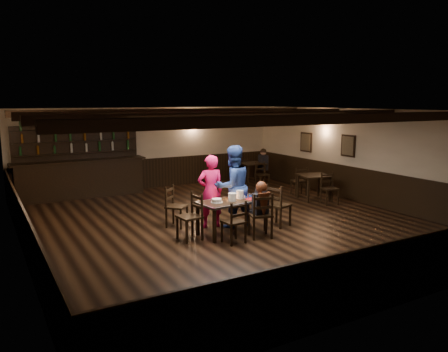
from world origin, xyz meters
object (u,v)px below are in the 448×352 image
chair_near_right (262,212)px  dining_table (232,204)px  man_blue (233,186)px  cake (217,201)px  woman_pink (211,191)px  bar_counter (80,173)px  chair_near_left (236,219)px

chair_near_right → dining_table: bearing=119.0°
man_blue → cake: (-0.69, -0.48, -0.17)m
woman_pink → cake: woman_pink is taller
dining_table → chair_near_right: 0.73m
chair_near_right → cake: chair_near_right is taller
dining_table → woman_pink: size_ratio=0.95×
woman_pink → man_blue: (0.47, -0.22, 0.11)m
dining_table → cake: size_ratio=6.14×
bar_counter → dining_table: bearing=-68.8°
dining_table → chair_near_left: size_ratio=1.78×
chair_near_right → cake: 1.00m
chair_near_right → cake: (-0.75, 0.62, 0.21)m
chair_near_right → bar_counter: (-2.49, 6.15, 0.14)m
woman_pink → bar_counter: bar_counter is taller
woman_pink → bar_counter: (-1.95, 4.83, -0.12)m
bar_counter → man_blue: bearing=-64.4°
chair_near_left → bar_counter: size_ratio=0.23×
chair_near_left → bar_counter: (-1.83, 6.18, 0.20)m
man_blue → bar_counter: 5.61m
dining_table → chair_near_right: (0.35, -0.63, -0.08)m
bar_counter → cake: bearing=-72.6°
chair_near_right → chair_near_left: bearing=-176.9°
dining_table → bar_counter: bar_counter is taller
chair_near_left → man_blue: size_ratio=0.47×
dining_table → man_blue: man_blue is taller
chair_near_right → man_blue: bearing=93.5°
chair_near_left → bar_counter: 6.45m
man_blue → cake: size_ratio=7.32×
cake → chair_near_left: bearing=-81.9°
cake → woman_pink: bearing=72.6°
woman_pink → bar_counter: bearing=-57.0°
dining_table → man_blue: bearing=58.3°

